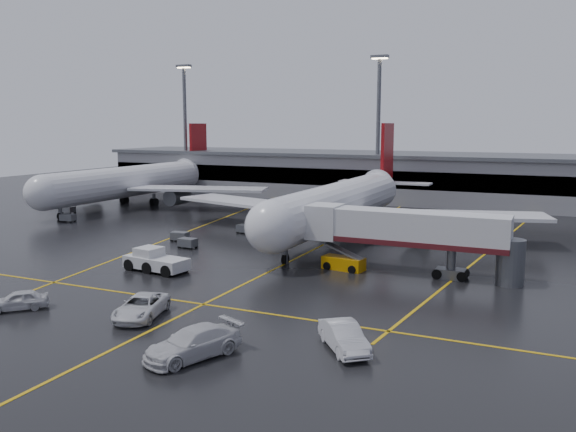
% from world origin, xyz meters
% --- Properties ---
extents(ground, '(220.00, 220.00, 0.00)m').
position_xyz_m(ground, '(0.00, 0.00, 0.00)').
color(ground, black).
rests_on(ground, ground).
extents(apron_line_centre, '(0.25, 90.00, 0.02)m').
position_xyz_m(apron_line_centre, '(0.00, 0.00, 0.01)').
color(apron_line_centre, gold).
rests_on(apron_line_centre, ground).
extents(apron_line_stop, '(60.00, 0.25, 0.02)m').
position_xyz_m(apron_line_stop, '(0.00, -22.00, 0.01)').
color(apron_line_stop, gold).
rests_on(apron_line_stop, ground).
extents(apron_line_left, '(9.99, 69.35, 0.02)m').
position_xyz_m(apron_line_left, '(-20.00, 10.00, 0.01)').
color(apron_line_left, gold).
rests_on(apron_line_left, ground).
extents(apron_line_right, '(7.57, 69.64, 0.02)m').
position_xyz_m(apron_line_right, '(18.00, 10.00, 0.01)').
color(apron_line_right, gold).
rests_on(apron_line_right, ground).
extents(terminal, '(122.00, 19.00, 8.60)m').
position_xyz_m(terminal, '(0.00, 47.93, 4.32)').
color(terminal, gray).
rests_on(terminal, ground).
extents(light_mast_left, '(3.00, 1.20, 25.45)m').
position_xyz_m(light_mast_left, '(-45.00, 42.00, 14.47)').
color(light_mast_left, '#595B60').
rests_on(light_mast_left, ground).
extents(light_mast_mid, '(3.00, 1.20, 25.45)m').
position_xyz_m(light_mast_mid, '(-5.00, 42.00, 14.47)').
color(light_mast_mid, '#595B60').
rests_on(light_mast_mid, ground).
extents(main_airliner, '(48.80, 45.60, 14.10)m').
position_xyz_m(main_airliner, '(0.00, 9.70, 4.21)').
color(main_airliner, silver).
rests_on(main_airliner, ground).
extents(second_airliner, '(48.80, 45.60, 14.10)m').
position_xyz_m(second_airliner, '(-42.00, 21.70, 4.21)').
color(second_airliner, silver).
rests_on(second_airliner, ground).
extents(jet_bridge, '(19.90, 3.40, 6.05)m').
position_xyz_m(jet_bridge, '(11.87, -6.00, 3.93)').
color(jet_bridge, silver).
rests_on(jet_bridge, ground).
extents(pushback_tractor, '(6.66, 3.46, 2.28)m').
position_xyz_m(pushback_tractor, '(-10.01, -14.80, 0.91)').
color(pushback_tractor, silver).
rests_on(pushback_tractor, ground).
extents(belt_loader, '(4.22, 2.40, 2.54)m').
position_xyz_m(belt_loader, '(6.08, -6.85, 0.63)').
color(belt_loader, '#C68005').
rests_on(belt_loader, ground).
extents(service_van_a, '(4.15, 6.27, 1.60)m').
position_xyz_m(service_van_a, '(-2.34, -26.54, 0.80)').
color(service_van_a, silver).
rests_on(service_van_a, ground).
extents(service_van_b, '(4.71, 6.69, 1.80)m').
position_xyz_m(service_van_b, '(5.25, -31.32, 0.90)').
color(service_van_b, silver).
rests_on(service_van_b, ground).
extents(service_van_c, '(4.65, 5.17, 1.71)m').
position_xyz_m(service_van_c, '(13.01, -26.40, 0.85)').
color(service_van_c, silver).
rests_on(service_van_c, ground).
extents(service_van_d, '(4.27, 4.30, 1.47)m').
position_xyz_m(service_van_d, '(-11.89, -28.96, 0.74)').
color(service_van_d, silver).
rests_on(service_van_d, ground).
extents(baggage_cart_a, '(2.09, 1.44, 1.12)m').
position_xyz_m(baggage_cart_a, '(-13.22, -4.62, 0.63)').
color(baggage_cart_a, '#595B60').
rests_on(baggage_cart_a, ground).
extents(baggage_cart_b, '(2.11, 1.48, 1.12)m').
position_xyz_m(baggage_cart_b, '(-16.36, -1.63, 0.63)').
color(baggage_cart_b, '#595B60').
rests_on(baggage_cart_b, ground).
extents(baggage_cart_c, '(2.13, 1.51, 1.12)m').
position_xyz_m(baggage_cart_c, '(-11.75, 6.11, 0.63)').
color(baggage_cart_c, '#595B60').
rests_on(baggage_cart_c, ground).
extents(baggage_cart_d, '(2.08, 1.42, 1.12)m').
position_xyz_m(baggage_cart_d, '(-45.20, 9.81, 0.63)').
color(baggage_cart_d, '#595B60').
rests_on(baggage_cart_d, ground).
extents(baggage_cart_e, '(2.18, 1.60, 1.12)m').
position_xyz_m(baggage_cart_e, '(-39.19, 3.64, 0.63)').
color(baggage_cart_e, '#595B60').
rests_on(baggage_cart_e, ground).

